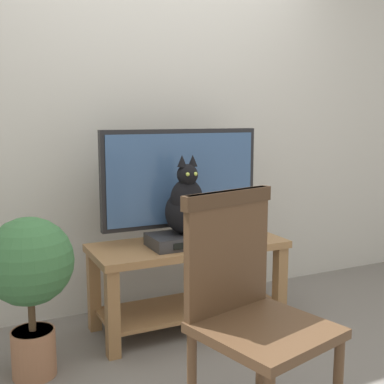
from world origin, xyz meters
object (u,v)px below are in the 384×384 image
(tv, at_px, (181,181))
(potted_plant, at_px, (30,273))
(media_box, at_px, (185,239))
(book_stack, at_px, (240,226))
(tv_stand, at_px, (189,269))
(cat, at_px, (186,204))
(wooden_chair, at_px, (248,300))

(tv, relative_size, potted_plant, 1.25)
(media_box, bearing_deg, book_stack, 12.34)
(tv_stand, bearing_deg, tv, 89.99)
(tv_stand, height_order, potted_plant, potted_plant)
(cat, relative_size, book_stack, 1.92)
(tv, height_order, wooden_chair, tv)
(wooden_chair, bearing_deg, cat, 79.05)
(wooden_chair, distance_m, book_stack, 1.30)
(tv, bearing_deg, cat, -105.92)
(tv, xyz_separation_m, wooden_chair, (-0.25, -1.19, -0.32))
(wooden_chair, relative_size, potted_plant, 1.23)
(wooden_chair, bearing_deg, tv_stand, 77.22)
(wooden_chair, bearing_deg, book_stack, 60.24)
(cat, xyz_separation_m, wooden_chair, (-0.20, -1.02, -0.21))
(wooden_chair, height_order, book_stack, wooden_chair)
(cat, bearing_deg, wooden_chair, -100.95)
(tv, height_order, potted_plant, tv)
(media_box, bearing_deg, potted_plant, -170.42)
(tv, distance_m, media_box, 0.37)
(tv, relative_size, book_stack, 4.16)
(cat, xyz_separation_m, potted_plant, (-0.92, -0.14, -0.25))
(tv_stand, relative_size, tv, 1.16)
(media_box, bearing_deg, tv, 72.55)
(cat, bearing_deg, book_stack, 13.90)
(tv, xyz_separation_m, potted_plant, (-0.97, -0.32, -0.37))
(tv_stand, bearing_deg, cat, -126.64)
(tv_stand, relative_size, media_box, 2.78)
(tv_stand, relative_size, cat, 2.52)
(media_box, bearing_deg, tv_stand, 46.78)
(cat, height_order, book_stack, cat)
(cat, relative_size, wooden_chair, 0.47)
(wooden_chair, xyz_separation_m, potted_plant, (-0.73, 0.88, -0.05))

